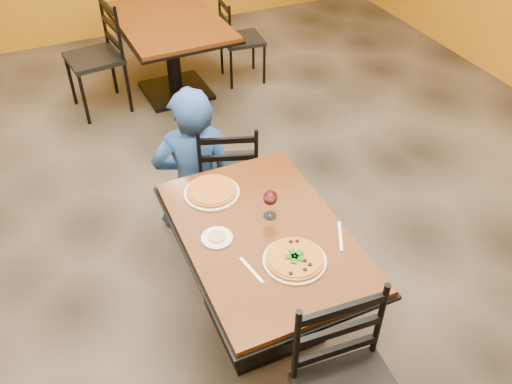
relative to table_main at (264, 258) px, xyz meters
name	(u,v)px	position (x,y,z in m)	size (l,w,h in m)	color
floor	(232,265)	(0.00, 0.50, -0.56)	(7.00, 8.00, 0.01)	black
table_main	(264,258)	(0.00, 0.00, 0.00)	(0.83, 1.23, 0.75)	#5C280E
table_second	(171,39)	(0.36, 2.87, 0.01)	(0.96, 1.39, 0.75)	#5C280E
chair_main_far	(228,171)	(0.16, 0.94, -0.12)	(0.39, 0.39, 0.87)	black
chair_second_left	(94,59)	(-0.36, 2.87, -0.06)	(0.45, 0.45, 1.00)	black
chair_second_right	(242,40)	(1.08, 2.87, -0.14)	(0.38, 0.38, 0.84)	black
diner	(193,160)	(-0.05, 1.01, -0.02)	(0.56, 0.37, 1.08)	#1B5095
plate_main	(295,261)	(0.05, -0.24, 0.20)	(0.31, 0.31, 0.01)	white
pizza_main	(295,258)	(0.05, -0.24, 0.21)	(0.28, 0.28, 0.02)	#95220A
plate_far	(212,193)	(-0.14, 0.40, 0.20)	(0.31, 0.31, 0.01)	white
pizza_far	(212,190)	(-0.14, 0.40, 0.21)	(0.28, 0.28, 0.02)	orange
side_plate	(217,238)	(-0.24, 0.05, 0.20)	(0.16, 0.16, 0.01)	white
dip	(217,237)	(-0.24, 0.05, 0.21)	(0.09, 0.09, 0.01)	tan
wine_glass	(270,203)	(0.08, 0.10, 0.28)	(0.08, 0.08, 0.18)	white
fork	(251,270)	(-0.16, -0.21, 0.20)	(0.01, 0.19, 0.00)	silver
knife	(340,236)	(0.34, -0.18, 0.20)	(0.01, 0.21, 0.00)	silver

